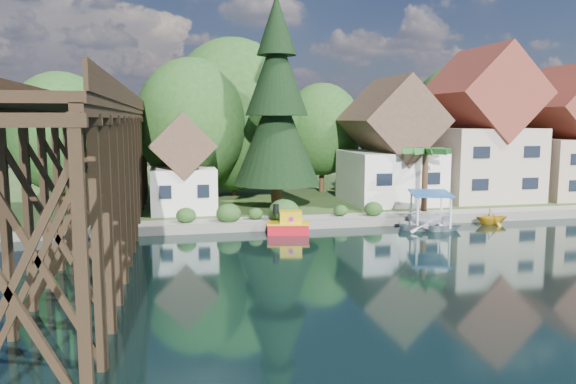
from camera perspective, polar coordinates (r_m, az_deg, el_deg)
name	(u,v)px	position (r m, az deg, el deg)	size (l,w,h in m)	color
ground	(381,253)	(33.63, 9.45, -6.13)	(140.00, 140.00, 0.00)	black
bank	(274,184)	(65.95, -1.40, 0.83)	(140.00, 52.00, 0.50)	#2A4C1E
seawall	(392,221)	(42.30, 10.55, -2.94)	(60.00, 0.40, 0.62)	slate
promenade	(410,214)	(44.22, 12.30, -2.24)	(50.00, 2.60, 0.06)	gray
trestle_bridge	(103,160)	(35.85, -18.29, 3.09)	(4.12, 44.18, 9.30)	black
house_left	(390,150)	(50.23, 10.34, 4.24)	(7.64, 8.64, 11.02)	white
house_center	(480,134)	(54.68, 18.97, 5.55)	(8.65, 9.18, 13.89)	#C2AD97
house_right	(569,141)	(59.43, 26.68, 4.66)	(8.15, 8.64, 12.45)	tan
shed	(183,170)	(45.07, -10.61, 2.21)	(5.09, 5.40, 7.85)	white
bg_trees	(309,125)	(53.27, 2.20, 6.84)	(49.90, 13.30, 10.57)	#382314
shrubs	(275,210)	(40.88, -1.32, -1.86)	(15.76, 2.47, 1.70)	#204519
conifer	(277,108)	(45.11, -1.16, 8.53)	(6.91, 6.91, 17.02)	#382314
palm_tree	(426,153)	(45.50, 13.80, 3.88)	(4.77, 4.77, 5.37)	#382314
tugboat	(289,225)	(38.52, 0.08, -3.34)	(3.15, 2.13, 2.10)	red
boat_white_a	(430,224)	(41.13, 14.25, -3.13)	(3.15, 4.41, 0.91)	white
boat_canopy	(430,212)	(42.04, 14.22, -2.00)	(3.81, 4.63, 2.57)	silver
boat_yellow	(492,215)	(44.73, 19.99, -2.26)	(2.13, 2.47, 1.30)	gold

